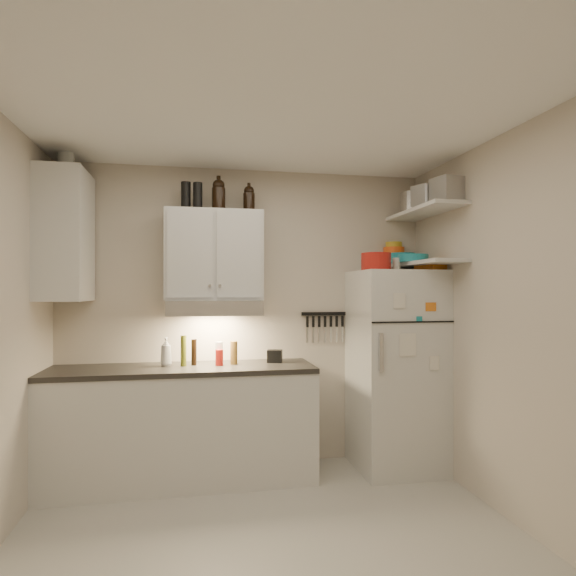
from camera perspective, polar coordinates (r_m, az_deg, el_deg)
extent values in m
cube|color=#B3B0A5|center=(3.18, -1.51, -29.27)|extent=(3.20, 3.00, 0.02)
cube|color=white|center=(2.99, -1.50, 20.92)|extent=(3.20, 3.00, 0.02)
cube|color=beige|center=(4.28, -4.86, -3.39)|extent=(3.20, 0.02, 2.60)
cube|color=beige|center=(3.44, 26.02, -4.10)|extent=(0.02, 3.00, 2.60)
cube|color=silver|center=(4.09, -12.36, -15.75)|extent=(2.10, 0.60, 0.88)
cube|color=#292623|center=(3.99, -12.35, -9.38)|extent=(2.10, 0.62, 0.04)
cube|color=silver|center=(4.09, -8.78, 3.82)|extent=(0.80, 0.33, 0.75)
cube|color=silver|center=(4.08, -24.90, 5.62)|extent=(0.33, 0.55, 1.00)
cube|color=silver|center=(4.02, -8.75, -2.30)|extent=(0.76, 0.46, 0.12)
cube|color=silver|center=(4.32, 12.64, -9.37)|extent=(0.70, 0.68, 1.70)
cube|color=silver|center=(4.28, 15.83, 8.71)|extent=(0.30, 0.95, 0.03)
cube|color=silver|center=(4.23, 15.84, 2.81)|extent=(0.30, 0.95, 0.03)
cube|color=black|center=(4.39, 4.31, -3.06)|extent=(0.42, 0.02, 0.03)
cylinder|color=#A51A13|center=(4.09, 10.39, 3.09)|extent=(0.27, 0.27, 0.14)
cube|color=orange|center=(4.27, 16.77, 2.54)|extent=(0.24, 0.28, 0.08)
cylinder|color=silver|center=(4.22, 12.72, 2.75)|extent=(0.08, 0.08, 0.11)
cylinder|color=silver|center=(4.57, 14.93, 9.60)|extent=(0.34, 0.34, 0.20)
cube|color=#AAAAAD|center=(4.15, 15.91, 10.40)|extent=(0.21, 0.20, 0.17)
cube|color=#AAAAAD|center=(4.06, 18.36, 10.88)|extent=(0.24, 0.24, 0.20)
cylinder|color=teal|center=(4.52, 13.33, 3.42)|extent=(0.24, 0.24, 0.10)
cylinder|color=#F15316|center=(4.56, 12.43, 4.36)|extent=(0.19, 0.19, 0.06)
cylinder|color=gold|center=(4.56, 12.43, 5.03)|extent=(0.15, 0.15, 0.05)
cylinder|color=teal|center=(4.26, 14.59, 3.42)|extent=(0.33, 0.33, 0.06)
cylinder|color=black|center=(4.10, -10.65, 10.65)|extent=(0.10, 0.10, 0.22)
cylinder|color=black|center=(4.13, -12.01, 10.63)|extent=(0.10, 0.10, 0.23)
cylinder|color=silver|center=(4.23, -24.85, 13.40)|extent=(0.13, 0.13, 0.16)
imported|color=silver|center=(4.04, -14.26, -7.13)|extent=(0.11, 0.12, 0.26)
cylinder|color=brown|center=(4.04, -6.43, -7.63)|extent=(0.07, 0.07, 0.19)
cylinder|color=#525816|center=(4.00, -12.28, -7.28)|extent=(0.05, 0.05, 0.25)
cylinder|color=black|center=(4.04, -11.08, -7.47)|extent=(0.05, 0.05, 0.21)
cylinder|color=silver|center=(4.04, -8.16, -7.66)|extent=(0.08, 0.08, 0.19)
cylinder|color=#A51A13|center=(4.00, -8.15, -8.16)|extent=(0.07, 0.07, 0.13)
cube|color=black|center=(4.12, -1.58, -8.08)|extent=(0.14, 0.12, 0.11)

